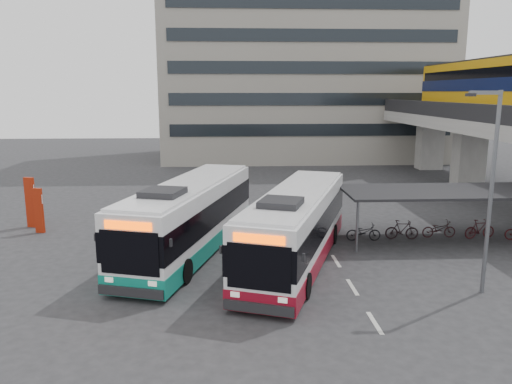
{
  "coord_description": "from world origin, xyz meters",
  "views": [
    {
      "loc": [
        -2.12,
        -20.75,
        7.36
      ],
      "look_at": [
        -0.74,
        5.69,
        2.0
      ],
      "focal_mm": 35.0,
      "sensor_mm": 36.0,
      "label": 1
    }
  ],
  "objects_px": {
    "bus_teal": "(190,217)",
    "pedestrian": "(154,233)",
    "bus_main": "(296,227)",
    "lamp_post": "(490,181)"
  },
  "relations": [
    {
      "from": "bus_main",
      "to": "lamp_post",
      "type": "distance_m",
      "value": 7.83
    },
    {
      "from": "bus_main",
      "to": "pedestrian",
      "type": "xyz_separation_m",
      "value": [
        -6.39,
        1.78,
        -0.66
      ]
    },
    {
      "from": "pedestrian",
      "to": "bus_teal",
      "type": "bearing_deg",
      "value": -80.87
    },
    {
      "from": "bus_main",
      "to": "lamp_post",
      "type": "xyz_separation_m",
      "value": [
        6.39,
        -3.67,
        2.63
      ]
    },
    {
      "from": "lamp_post",
      "to": "bus_teal",
      "type": "bearing_deg",
      "value": 152.5
    },
    {
      "from": "bus_teal",
      "to": "pedestrian",
      "type": "xyz_separation_m",
      "value": [
        -1.69,
        -0.02,
        -0.7
      ]
    },
    {
      "from": "bus_main",
      "to": "bus_teal",
      "type": "relative_size",
      "value": 0.97
    },
    {
      "from": "bus_teal",
      "to": "lamp_post",
      "type": "xyz_separation_m",
      "value": [
        11.09,
        -5.47,
        2.58
      ]
    },
    {
      "from": "bus_teal",
      "to": "pedestrian",
      "type": "distance_m",
      "value": 1.83
    },
    {
      "from": "bus_main",
      "to": "bus_teal",
      "type": "bearing_deg",
      "value": 178.73
    }
  ]
}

